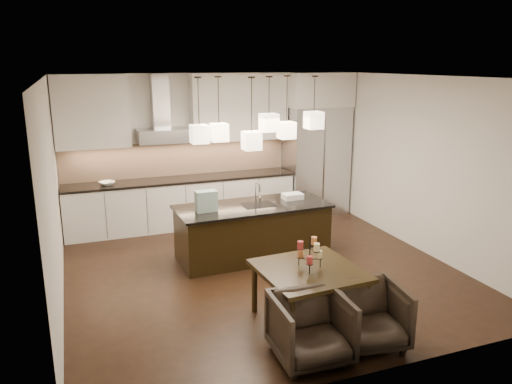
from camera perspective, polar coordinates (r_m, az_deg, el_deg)
name	(u,v)px	position (r m, az deg, el deg)	size (l,w,h in m)	color
floor	(261,271)	(7.51, 0.54, -8.96)	(5.50, 5.50, 0.02)	black
ceiling	(261,76)	(6.88, 0.60, 13.10)	(5.50, 5.50, 0.02)	white
wall_back	(209,148)	(9.64, -5.38, 5.06)	(5.50, 0.02, 2.80)	silver
wall_front	(370,242)	(4.70, 12.86, -5.64)	(5.50, 0.02, 2.80)	silver
wall_left	(51,196)	(6.61, -22.34, -0.45)	(0.02, 5.50, 2.80)	silver
wall_right	(421,165)	(8.43, 18.37, 2.99)	(0.02, 5.50, 2.80)	silver
refrigerator	(316,161)	(10.10, 6.84, 3.59)	(1.20, 0.72, 2.15)	#B7B7BA
fridge_panel	(318,90)	(9.93, 7.09, 11.54)	(1.26, 0.72, 0.65)	silver
lower_cabinets	(183,203)	(9.39, -8.38, -1.30)	(4.21, 0.62, 0.88)	silver
countertop	(182,179)	(9.28, -8.49, 1.43)	(4.21, 0.66, 0.04)	black
backsplash	(178,159)	(9.49, -8.95, 3.79)	(4.21, 0.02, 0.63)	tan
upper_cab_left	(91,112)	(9.03, -18.30, 8.71)	(1.25, 0.35, 1.25)	silver
upper_cab_right	(239,107)	(9.52, -1.93, 9.70)	(1.86, 0.35, 1.25)	silver
hood_canopy	(163,136)	(9.12, -10.60, 6.36)	(0.90, 0.52, 0.24)	#B7B7BA
hood_chimney	(160,101)	(9.16, -10.91, 10.17)	(0.30, 0.28, 0.96)	#B7B7BA
fruit_bowl	(107,183)	(9.04, -16.66, 0.96)	(0.26, 0.26, 0.06)	silver
island_body	(253,232)	(7.86, -0.40, -4.61)	(2.30, 0.92, 0.81)	black
island_top	(252,206)	(7.73, -0.41, -1.64)	(2.37, 0.99, 0.04)	black
faucet	(256,192)	(7.79, -0.03, -0.03)	(0.09, 0.22, 0.35)	silver
tote_bag	(206,201)	(7.40, -5.72, -1.05)	(0.31, 0.17, 0.31)	#285F4B
food_container	(293,196)	(8.07, 4.20, -0.49)	(0.31, 0.22, 0.09)	silver
dining_table	(309,295)	(6.02, 6.03, -11.68)	(1.13, 1.13, 0.68)	black
candelabra	(310,253)	(5.80, 6.17, -6.92)	(0.32, 0.32, 0.40)	black
candle_a	(319,254)	(5.87, 7.24, -7.07)	(0.07, 0.07, 0.09)	beige
candle_b	(300,253)	(5.87, 5.10, -7.01)	(0.07, 0.07, 0.09)	#D1783C
candle_c	(310,260)	(5.70, 6.15, -7.74)	(0.07, 0.07, 0.09)	#A12C2B
candle_d	(314,241)	(5.87, 6.65, -5.54)	(0.07, 0.07, 0.09)	#D1783C
candle_e	(300,245)	(5.72, 5.09, -6.06)	(0.07, 0.07, 0.09)	#A12C2B
candle_f	(317,247)	(5.67, 6.95, -6.29)	(0.07, 0.07, 0.09)	beige
armchair_left	(311,328)	(5.33, 6.26, -15.22)	(0.75, 0.77, 0.70)	black
armchair_right	(369,315)	(5.70, 12.77, -13.55)	(0.73, 0.75, 0.68)	black
pendant_a	(199,134)	(7.16, -6.49, 6.59)	(0.24, 0.24, 0.26)	beige
pendant_b	(219,132)	(7.41, -4.25, 6.80)	(0.24, 0.24, 0.26)	beige
pendant_c	(269,123)	(7.44, 1.48, 7.94)	(0.24, 0.24, 0.26)	beige
pendant_d	(286,130)	(7.86, 3.50, 7.06)	(0.24, 0.24, 0.26)	beige
pendant_e	(314,120)	(7.72, 6.61, 8.15)	(0.24, 0.24, 0.26)	beige
pendant_f	(252,141)	(7.14, -0.51, 5.88)	(0.24, 0.24, 0.26)	beige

